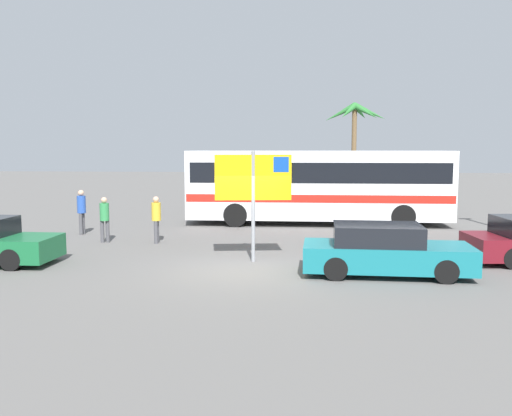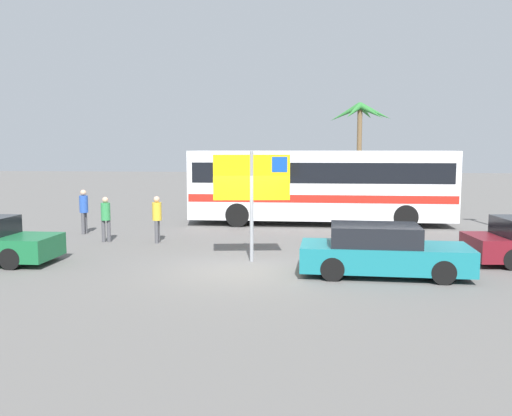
# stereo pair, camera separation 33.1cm
# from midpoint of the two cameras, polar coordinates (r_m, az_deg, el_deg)

# --- Properties ---
(ground) EXTENTS (120.00, 120.00, 0.00)m
(ground) POSITION_cam_midpoint_polar(r_m,az_deg,el_deg) (14.81, -1.91, -6.47)
(ground) COLOR #605E5B
(bus_front_coach) EXTENTS (11.13, 2.57, 3.17)m
(bus_front_coach) POSITION_cam_midpoint_polar(r_m,az_deg,el_deg) (23.46, 6.13, 2.64)
(bus_front_coach) COLOR white
(bus_front_coach) RESTS_ON ground
(ferry_sign) EXTENTS (2.19, 0.35, 3.20)m
(ferry_sign) POSITION_cam_midpoint_polar(r_m,az_deg,el_deg) (15.46, -0.74, 2.79)
(ferry_sign) COLOR gray
(ferry_sign) RESTS_ON ground
(car_teal) EXTENTS (4.35, 1.85, 1.32)m
(car_teal) POSITION_cam_midpoint_polar(r_m,az_deg,el_deg) (14.36, 12.75, -4.44)
(car_teal) COLOR #19757F
(car_teal) RESTS_ON ground
(pedestrian_near_sign) EXTENTS (0.32, 0.32, 1.70)m
(pedestrian_near_sign) POSITION_cam_midpoint_polar(r_m,az_deg,el_deg) (21.63, -18.38, -0.03)
(pedestrian_near_sign) COLOR #4C4C51
(pedestrian_near_sign) RESTS_ON ground
(pedestrian_crossing_lot) EXTENTS (0.32, 0.32, 1.63)m
(pedestrian_crossing_lot) POSITION_cam_midpoint_polar(r_m,az_deg,el_deg) (18.98, -10.99, -0.81)
(pedestrian_crossing_lot) COLOR #4C4C51
(pedestrian_crossing_lot) RESTS_ON ground
(pedestrian_by_bus) EXTENTS (0.32, 0.32, 1.59)m
(pedestrian_by_bus) POSITION_cam_midpoint_polar(r_m,az_deg,el_deg) (19.55, -16.19, -0.82)
(pedestrian_by_bus) COLOR #4C4C51
(pedestrian_by_bus) RESTS_ON ground
(palm_tree_seaside) EXTENTS (4.05, 3.84, 6.24)m
(palm_tree_seaside) POSITION_cam_midpoint_polar(r_m,az_deg,el_deg) (36.04, 10.11, 9.12)
(palm_tree_seaside) COLOR brown
(palm_tree_seaside) RESTS_ON ground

